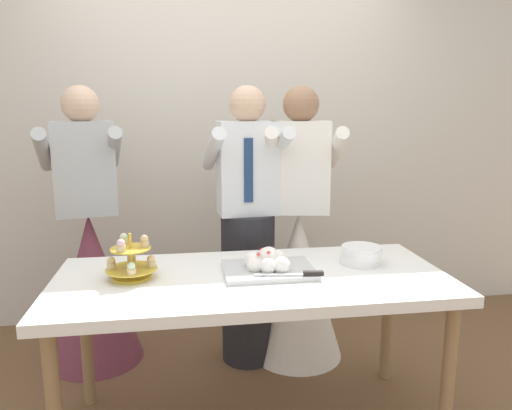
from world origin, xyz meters
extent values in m
cube|color=beige|center=(0.00, 1.42, 1.45)|extent=(5.20, 0.10, 2.90)
cube|color=white|center=(0.00, 0.00, 0.75)|extent=(1.80, 0.80, 0.05)
cylinder|color=olive|center=(0.82, -0.32, 0.36)|extent=(0.06, 0.06, 0.72)
cylinder|color=olive|center=(-0.82, 0.32, 0.36)|extent=(0.06, 0.06, 0.72)
cylinder|color=olive|center=(0.82, 0.32, 0.36)|extent=(0.06, 0.06, 0.72)
cylinder|color=gold|center=(-0.54, 0.04, 0.78)|extent=(0.17, 0.17, 0.01)
cylinder|color=gold|center=(-0.54, 0.04, 0.88)|extent=(0.01, 0.01, 0.21)
cylinder|color=gold|center=(-0.54, 0.04, 0.82)|extent=(0.23, 0.23, 0.01)
cylinder|color=#D1B784|center=(-0.46, 0.05, 0.84)|extent=(0.04, 0.04, 0.03)
sphere|color=#D6B27A|center=(-0.46, 0.05, 0.86)|extent=(0.04, 0.04, 0.04)
cylinder|color=#D1B784|center=(-0.55, 0.13, 0.84)|extent=(0.04, 0.04, 0.03)
sphere|color=#D6B27A|center=(-0.55, 0.13, 0.86)|extent=(0.04, 0.04, 0.04)
cylinder|color=#D1B784|center=(-0.63, 0.05, 0.84)|extent=(0.04, 0.04, 0.03)
sphere|color=#D6B27A|center=(-0.63, 0.05, 0.86)|extent=(0.04, 0.04, 0.04)
cylinder|color=#D1B784|center=(-0.53, -0.04, 0.84)|extent=(0.04, 0.04, 0.03)
sphere|color=beige|center=(-0.53, -0.04, 0.86)|extent=(0.04, 0.04, 0.04)
cylinder|color=gold|center=(-0.54, 0.04, 0.92)|extent=(0.18, 0.18, 0.01)
cylinder|color=#D1B784|center=(-0.48, 0.05, 0.93)|extent=(0.04, 0.04, 0.03)
sphere|color=#D6B27A|center=(-0.48, 0.05, 0.96)|extent=(0.04, 0.04, 0.04)
cylinder|color=#D1B784|center=(-0.58, 0.10, 0.93)|extent=(0.04, 0.04, 0.03)
sphere|color=beige|center=(-0.58, 0.10, 0.96)|extent=(0.04, 0.04, 0.04)
cylinder|color=#D1B784|center=(-0.58, -0.01, 0.93)|extent=(0.04, 0.04, 0.03)
sphere|color=#EAB7C6|center=(-0.58, -0.01, 0.96)|extent=(0.04, 0.04, 0.04)
cube|color=silver|center=(0.08, 0.03, 0.79)|extent=(0.42, 0.31, 0.02)
sphere|color=white|center=(0.13, 0.03, 0.83)|extent=(0.10, 0.10, 0.10)
sphere|color=white|center=(0.11, 0.07, 0.83)|extent=(0.08, 0.08, 0.08)
sphere|color=white|center=(0.07, 0.10, 0.82)|extent=(0.07, 0.07, 0.07)
sphere|color=white|center=(0.01, 0.06, 0.83)|extent=(0.08, 0.08, 0.08)
sphere|color=white|center=(0.01, 0.00, 0.83)|extent=(0.08, 0.08, 0.08)
sphere|color=white|center=(0.07, -0.03, 0.83)|extent=(0.08, 0.08, 0.08)
sphere|color=white|center=(0.13, -0.03, 0.83)|extent=(0.08, 0.08, 0.08)
sphere|color=white|center=(0.08, 0.03, 0.84)|extent=(0.11, 0.11, 0.11)
sphere|color=#B21923|center=(0.07, 0.03, 0.89)|extent=(0.02, 0.02, 0.02)
sphere|color=#DB474C|center=(0.07, -0.03, 0.89)|extent=(0.02, 0.02, 0.02)
sphere|color=#DB474C|center=(0.03, -0.01, 0.88)|extent=(0.02, 0.02, 0.02)
sphere|color=#2D1938|center=(0.10, 0.05, 0.89)|extent=(0.02, 0.02, 0.02)
sphere|color=#B21923|center=(0.05, 0.06, 0.88)|extent=(0.02, 0.02, 0.02)
cube|color=silver|center=(0.11, -0.09, 0.80)|extent=(0.23, 0.05, 0.00)
cube|color=black|center=(0.26, -0.11, 0.81)|extent=(0.09, 0.04, 0.02)
cylinder|color=white|center=(0.56, 0.09, 0.78)|extent=(0.20, 0.20, 0.01)
cylinder|color=white|center=(0.55, 0.09, 0.79)|extent=(0.20, 0.20, 0.01)
cylinder|color=white|center=(0.55, 0.09, 0.80)|extent=(0.20, 0.20, 0.01)
cylinder|color=white|center=(0.56, 0.09, 0.81)|extent=(0.20, 0.20, 0.01)
cylinder|color=white|center=(0.56, 0.09, 0.82)|extent=(0.20, 0.20, 0.01)
cylinder|color=white|center=(0.56, 0.09, 0.84)|extent=(0.20, 0.20, 0.01)
cylinder|color=white|center=(0.56, 0.09, 0.85)|extent=(0.20, 0.20, 0.01)
cylinder|color=white|center=(0.56, 0.09, 0.86)|extent=(0.20, 0.20, 0.01)
cylinder|color=#232328|center=(0.07, 0.67, 0.46)|extent=(0.32, 0.32, 0.92)
cube|color=white|center=(0.07, 0.67, 1.19)|extent=(0.36, 0.23, 0.54)
sphere|color=#D8B293|center=(0.07, 0.67, 1.55)|extent=(0.21, 0.21, 0.21)
cylinder|color=white|center=(-0.13, 0.65, 1.30)|extent=(0.12, 0.49, 0.28)
cylinder|color=white|center=(0.25, 0.68, 1.30)|extent=(0.12, 0.49, 0.28)
cube|color=navy|center=(0.06, 0.56, 1.19)|extent=(0.05, 0.02, 0.36)
cone|color=white|center=(0.38, 0.67, 0.46)|extent=(0.56, 0.56, 0.92)
cube|color=white|center=(0.38, 0.67, 1.19)|extent=(0.37, 0.25, 0.54)
sphere|color=#997054|center=(0.38, 0.67, 1.55)|extent=(0.21, 0.21, 0.21)
cylinder|color=white|center=(0.21, 0.70, 1.30)|extent=(0.16, 0.49, 0.28)
cylinder|color=white|center=(0.59, 0.63, 1.30)|extent=(0.16, 0.49, 0.28)
cone|color=brown|center=(-0.86, 0.79, 0.46)|extent=(0.56, 0.56, 0.92)
cube|color=#B2B7BC|center=(-0.86, 0.79, 1.19)|extent=(0.37, 0.26, 0.54)
sphere|color=#D8B293|center=(-0.86, 0.79, 1.55)|extent=(0.21, 0.21, 0.21)
cylinder|color=#B2B7BC|center=(-1.07, 0.76, 1.30)|extent=(0.17, 0.49, 0.28)
cylinder|color=#B2B7BC|center=(-0.70, 0.83, 1.30)|extent=(0.17, 0.49, 0.28)
camera|label=1|loc=(-0.30, -2.09, 1.53)|focal=33.89mm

